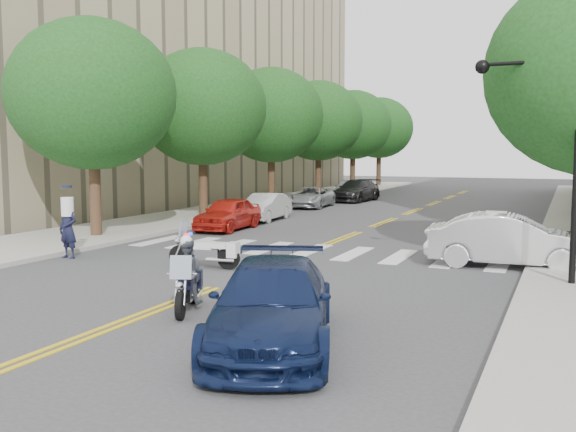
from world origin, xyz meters
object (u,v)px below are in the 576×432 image
Objects in this scene: convertible at (510,240)px; motorcycle_police at (187,277)px; motorcycle_parked at (210,252)px; officer_standing at (68,229)px; sedan_blue at (272,305)px.

motorcycle_police is at bearing 140.02° from convertible.
officer_standing is (-5.03, -0.32, 0.45)m from motorcycle_parked.
convertible is (7.97, 3.76, 0.30)m from motorcycle_parked.
motorcycle_parked is 5.06m from officer_standing.
motorcycle_police is 0.89× the size of motorcycle_parked.
officer_standing is 13.63m from convertible.
sedan_blue is (-3.13, -9.78, -0.05)m from convertible.
officer_standing is 0.39× the size of convertible.
officer_standing reaches higher than motorcycle_police.
motorcycle_parked is 0.43× the size of sedan_blue.
motorcycle_parked is 8.82m from convertible.
officer_standing is 0.37× the size of sedan_blue.
officer_standing is 11.40m from sedan_blue.
motorcycle_police is 10.12m from convertible.
officer_standing is at bearing 85.03° from motorcycle_parked.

